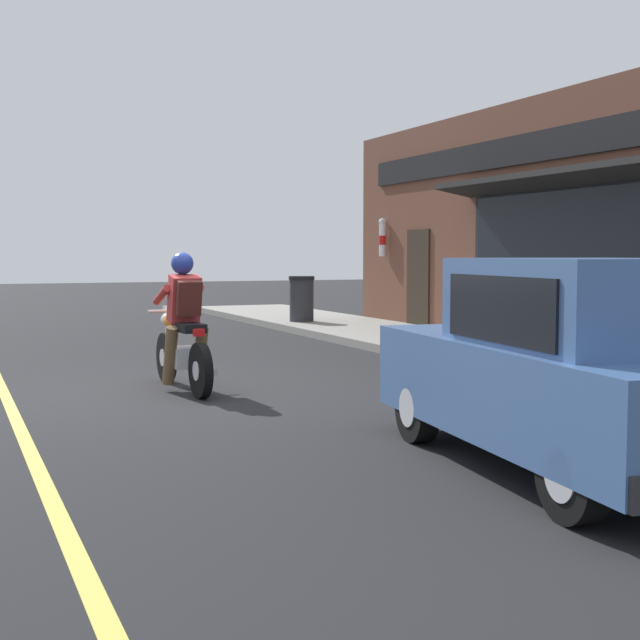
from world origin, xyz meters
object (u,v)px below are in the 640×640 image
Objects in this scene: motorcycle_with_rider at (183,333)px; car_hatchback at (575,368)px; trash_bin at (302,298)px; fire_hydrant at (624,349)px.

car_hatchback is (1.68, -4.96, 0.09)m from motorcycle_with_rider.
trash_bin is at bearing 59.26° from motorcycle_with_rider.
trash_bin reaches higher than fire_hydrant.
motorcycle_with_rider is at bearing 108.71° from car_hatchback.
fire_hydrant is 0.90× the size of trash_bin.
motorcycle_with_rider is at bearing -120.74° from trash_bin.
motorcycle_with_rider is 5.24m from car_hatchback.
fire_hydrant is at bearing -91.94° from trash_bin.
trash_bin is (4.56, 7.67, -0.04)m from motorcycle_with_rider.
car_hatchback is 3.44m from fire_hydrant.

